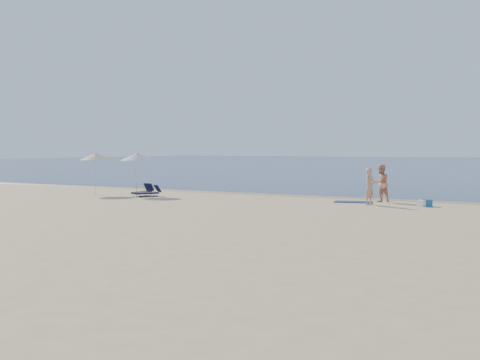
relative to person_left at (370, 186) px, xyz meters
name	(u,v)px	position (x,y,z in m)	size (l,w,h in m)	color
ground	(47,244)	(-4.21, -16.00, -0.88)	(160.00, 160.00, 0.00)	tan
wet_sand_strip	(315,196)	(-4.21, 3.40, -0.88)	(240.00, 1.60, 0.00)	#847254
person_left	(370,186)	(0.00, 0.00, 0.00)	(0.64, 0.42, 1.76)	tan
person_right	(381,183)	(-0.02, 1.85, 0.06)	(0.91, 0.71, 1.87)	tan
beach_towel	(353,202)	(-1.13, 0.93, -0.86)	(1.86, 1.04, 0.03)	#101C51
white_bag	(422,203)	(2.36, 0.35, -0.73)	(0.35, 0.30, 0.30)	white
blue_cooler	(427,203)	(2.57, 0.52, -0.71)	(0.47, 0.33, 0.33)	#1C639D
umbrella_near	(137,156)	(-13.54, -0.68, 1.36)	(2.51, 2.52, 2.55)	silver
umbrella_far	(96,156)	(-16.10, -1.37, 1.33)	(2.47, 2.48, 2.50)	silver
lounger_left	(143,191)	(-12.87, -1.02, -0.63)	(0.64, 1.62, 0.70)	#131634
lounger_right	(149,192)	(-12.24, -1.32, -0.64)	(1.13, 1.53, 0.65)	#131835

